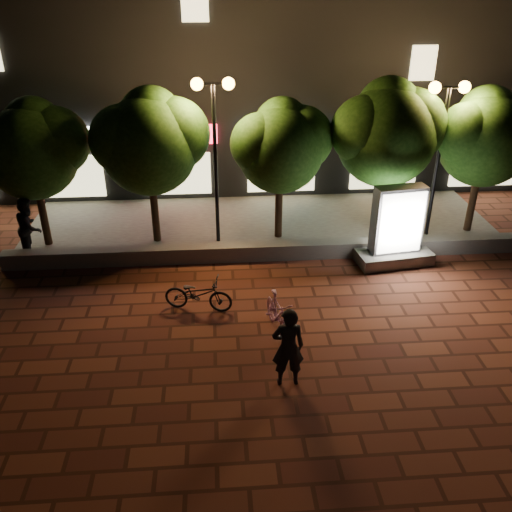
{
  "coord_description": "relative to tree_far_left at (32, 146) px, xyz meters",
  "views": [
    {
      "loc": [
        -1.49,
        -10.97,
        8.07
      ],
      "look_at": [
        -0.54,
        1.5,
        1.42
      ],
      "focal_mm": 38.45,
      "sensor_mm": 36.0,
      "label": 1
    }
  ],
  "objects": [
    {
      "name": "tree_right",
      "position": [
        10.8,
        0.0,
        0.27
      ],
      "size": [
        3.72,
        3.1,
        5.07
      ],
      "color": "black",
      "rests_on": "sidewalk"
    },
    {
      "name": "rider",
      "position": [
        6.84,
        -7.22,
        -2.34
      ],
      "size": [
        0.7,
        0.47,
        1.91
      ],
      "primitive_type": "imported",
      "rotation": [
        0.0,
        0.0,
        3.15
      ],
      "color": "black",
      "rests_on": "ground"
    },
    {
      "name": "street_lamp_left",
      "position": [
        5.45,
        -0.26,
        0.74
      ],
      "size": [
        1.26,
        0.36,
        5.18
      ],
      "color": "black",
      "rests_on": "sidewalk"
    },
    {
      "name": "building_block",
      "position": [
        6.94,
        7.53,
        1.7
      ],
      "size": [
        28.0,
        8.12,
        11.3
      ],
      "color": "black",
      "rests_on": "ground"
    },
    {
      "name": "sidewalk",
      "position": [
        6.95,
        1.04,
        -3.25
      ],
      "size": [
        16.0,
        5.0,
        0.08
      ],
      "primitive_type": "cube",
      "color": "slate",
      "rests_on": "ground"
    },
    {
      "name": "tree_mid",
      "position": [
        7.5,
        -0.0,
        -0.08
      ],
      "size": [
        3.24,
        2.7,
        4.5
      ],
      "color": "black",
      "rests_on": "sidewalk"
    },
    {
      "name": "retaining_wall",
      "position": [
        6.95,
        -1.46,
        -3.04
      ],
      "size": [
        16.0,
        0.45,
        0.5
      ],
      "primitive_type": "cube",
      "color": "slate",
      "rests_on": "ground"
    },
    {
      "name": "tree_far_right",
      "position": [
        14.0,
        0.0,
        0.08
      ],
      "size": [
        3.48,
        2.9,
        4.76
      ],
      "color": "black",
      "rests_on": "sidewalk"
    },
    {
      "name": "tree_left",
      "position": [
        3.5,
        0.0,
        0.15
      ],
      "size": [
        3.6,
        3.0,
        4.89
      ],
      "color": "black",
      "rests_on": "sidewalk"
    },
    {
      "name": "street_lamp_right",
      "position": [
        12.45,
        -0.26,
        0.6
      ],
      "size": [
        1.26,
        0.36,
        4.98
      ],
      "color": "black",
      "rests_on": "sidewalk"
    },
    {
      "name": "ad_kiosk",
      "position": [
        10.77,
        -1.96,
        -2.31
      ],
      "size": [
        2.39,
        1.43,
        2.45
      ],
      "color": "slate",
      "rests_on": "ground"
    },
    {
      "name": "tree_far_left",
      "position": [
        0.0,
        0.0,
        0.0
      ],
      "size": [
        3.36,
        2.8,
        4.63
      ],
      "color": "black",
      "rests_on": "sidewalk"
    },
    {
      "name": "scooter_pink",
      "position": [
        6.83,
        -5.36,
        -2.77
      ],
      "size": [
        0.82,
        1.79,
        1.04
      ],
      "primitive_type": "imported",
      "rotation": [
        0.0,
        0.0,
        0.2
      ],
      "color": "#C57CA7",
      "rests_on": "ground"
    },
    {
      "name": "ground",
      "position": [
        6.95,
        -5.46,
        -3.29
      ],
      "size": [
        80.0,
        80.0,
        0.0
      ],
      "primitive_type": "plane",
      "color": "brown",
      "rests_on": "ground"
    },
    {
      "name": "pedestrian",
      "position": [
        -0.26,
        -0.87,
        -2.26
      ],
      "size": [
        0.82,
        1.0,
        1.91
      ],
      "primitive_type": "imported",
      "rotation": [
        0.0,
        0.0,
        1.68
      ],
      "color": "black",
      "rests_on": "sidewalk"
    },
    {
      "name": "scooter_parked",
      "position": [
        4.87,
        -4.18,
        -2.82
      ],
      "size": [
        1.91,
        1.05,
        0.95
      ],
      "primitive_type": "imported",
      "rotation": [
        0.0,
        0.0,
        1.33
      ],
      "color": "black",
      "rests_on": "ground"
    }
  ]
}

